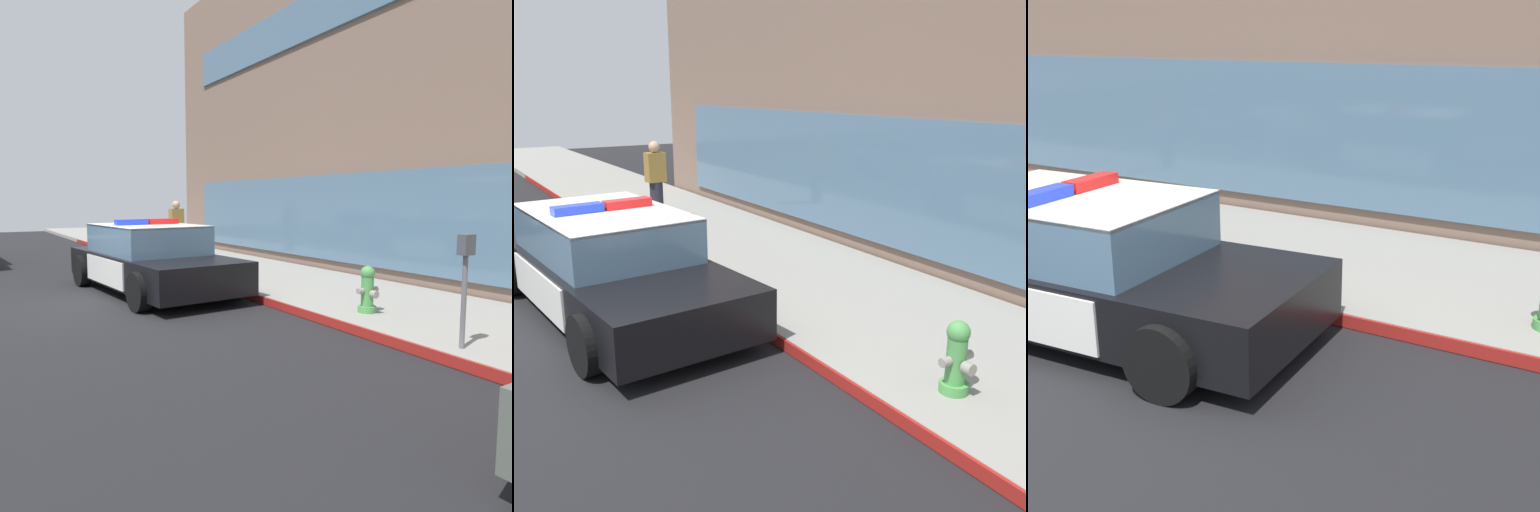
% 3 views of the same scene
% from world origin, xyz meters
% --- Properties ---
extents(ground, '(48.00, 48.00, 0.00)m').
position_xyz_m(ground, '(0.00, 0.00, 0.00)').
color(ground, black).
extents(sidewalk, '(48.00, 3.23, 0.15)m').
position_xyz_m(sidewalk, '(0.00, 3.93, 0.07)').
color(sidewalk, gray).
rests_on(sidewalk, ground).
extents(curb_red_paint, '(28.80, 0.04, 0.14)m').
position_xyz_m(curb_red_paint, '(0.00, 2.30, 0.08)').
color(curb_red_paint, maroon).
rests_on(curb_red_paint, ground).
extents(police_cruiser, '(4.93, 2.41, 1.49)m').
position_xyz_m(police_cruiser, '(-0.96, 1.01, 0.68)').
color(police_cruiser, black).
rests_on(police_cruiser, ground).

